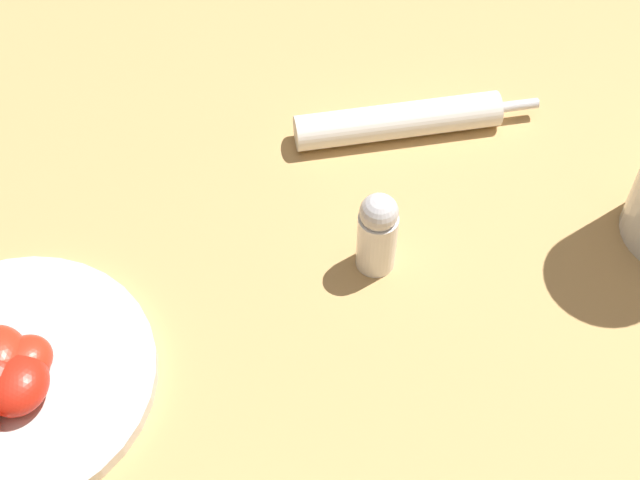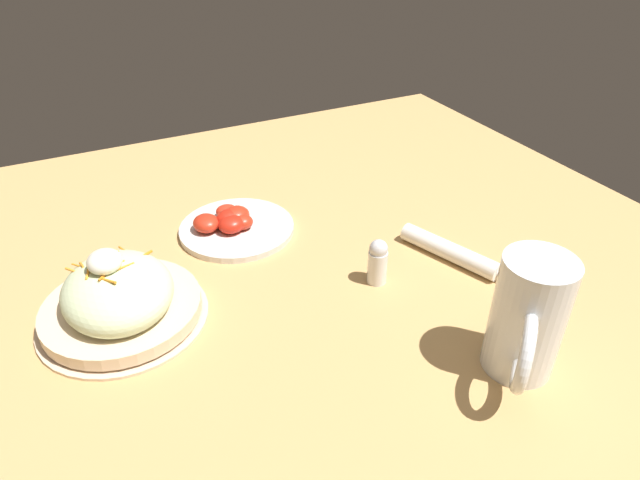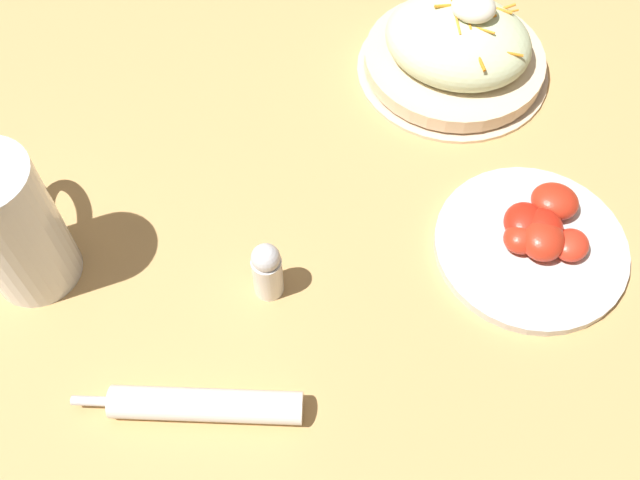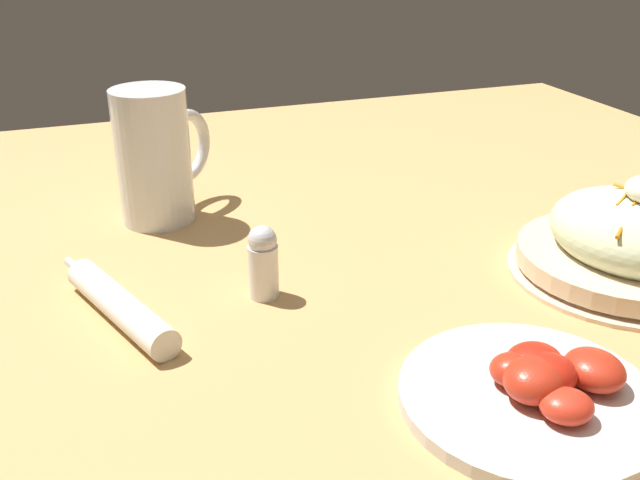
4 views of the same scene
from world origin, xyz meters
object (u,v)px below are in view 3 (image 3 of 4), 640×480
Objects in this scene: salad_plate at (456,49)px; salt_shaker at (267,270)px; beer_mug at (15,229)px; tomato_plate at (535,238)px; napkin_roll at (205,405)px.

salad_plate is 3.14× the size of salt_shaker.
beer_mug is at bearing 53.78° from salad_plate.
salad_plate is 0.54m from beer_mug.
tomato_plate is 0.28m from salt_shaker.
beer_mug is 0.25m from salt_shaker.
beer_mug is at bearing 24.85° from tomato_plate.
salad_plate reaches higher than napkin_roll.
salt_shaker is at bearing -164.13° from beer_mug.
salad_plate is at bearing -54.87° from tomato_plate.
tomato_plate is 2.67× the size of salt_shaker.
napkin_roll is at bearing 162.55° from beer_mug.
salt_shaker reaches higher than napkin_roll.
beer_mug is (0.32, 0.44, 0.04)m from salad_plate.
beer_mug is at bearing -17.45° from napkin_roll.
salad_plate reaches higher than salt_shaker.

